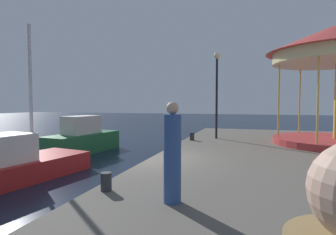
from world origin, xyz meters
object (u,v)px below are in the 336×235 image
(motorboat_green, at_px, (83,139))
(lamp_post_mid_promenade, at_px, (217,80))
(sailboat_red, at_px, (8,164))
(bollard_north, at_px, (192,136))
(bollard_center, at_px, (106,182))
(person_by_the_water, at_px, (172,155))

(motorboat_green, relative_size, lamp_post_mid_promenade, 1.01)
(sailboat_red, xyz_separation_m, bollard_north, (5.05, 6.55, 0.38))
(lamp_post_mid_promenade, xyz_separation_m, bollard_center, (-1.21, -9.70, -2.95))
(lamp_post_mid_promenade, bearing_deg, person_by_the_water, -87.83)
(bollard_center, xyz_separation_m, bollard_north, (0.10, 8.59, 0.00))
(person_by_the_water, bearing_deg, bollard_north, 99.56)
(motorboat_green, height_order, lamp_post_mid_promenade, lamp_post_mid_promenade)
(person_by_the_water, bearing_deg, sailboat_red, 160.58)
(sailboat_red, height_order, bollard_north, sailboat_red)
(sailboat_red, height_order, motorboat_green, sailboat_red)
(bollard_center, bearing_deg, lamp_post_mid_promenade, 82.87)
(motorboat_green, xyz_separation_m, lamp_post_mid_promenade, (7.11, 1.94, 3.20))
(motorboat_green, height_order, bollard_center, motorboat_green)
(motorboat_green, distance_m, bollard_center, 9.74)
(lamp_post_mid_promenade, relative_size, person_by_the_water, 2.39)
(bollard_center, height_order, person_by_the_water, person_by_the_water)
(motorboat_green, relative_size, bollard_north, 11.79)
(bollard_north, relative_size, person_by_the_water, 0.21)
(person_by_the_water, bearing_deg, motorboat_green, 133.00)
(motorboat_green, bearing_deg, person_by_the_water, -47.00)
(bollard_north, distance_m, person_by_the_water, 9.01)
(lamp_post_mid_promenade, xyz_separation_m, person_by_the_water, (0.38, -9.97, -2.23))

